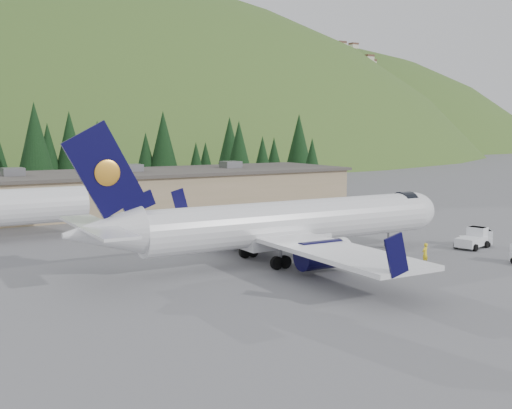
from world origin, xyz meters
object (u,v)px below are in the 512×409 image
object	(u,v)px
terminal_building	(95,192)
ramp_worker	(425,253)
baggage_tug_a	(473,239)
airliner	(283,224)
baggage_tug_b	(479,239)

from	to	relation	value
terminal_building	ramp_worker	world-z (taller)	terminal_building
baggage_tug_a	ramp_worker	world-z (taller)	baggage_tug_a
terminal_building	airliner	bearing A→B (deg)	-83.98
baggage_tug_a	baggage_tug_b	size ratio (longest dim) A/B	1.24
airliner	baggage_tug_a	distance (m)	18.67
airliner	ramp_worker	world-z (taller)	airliner
baggage_tug_a	airliner	bearing A→B (deg)	151.68
ramp_worker	terminal_building	bearing A→B (deg)	-84.22
baggage_tug_a	baggage_tug_b	distance (m)	1.35
baggage_tug_b	terminal_building	size ratio (longest dim) A/B	0.04
baggage_tug_a	baggage_tug_b	world-z (taller)	baggage_tug_a
airliner	baggage_tug_b	world-z (taller)	airliner
baggage_tug_b	ramp_worker	xyz separation A→B (m)	(-10.18, -3.19, 0.19)
airliner	terminal_building	world-z (taller)	airliner
airliner	baggage_tug_a	size ratio (longest dim) A/B	9.10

